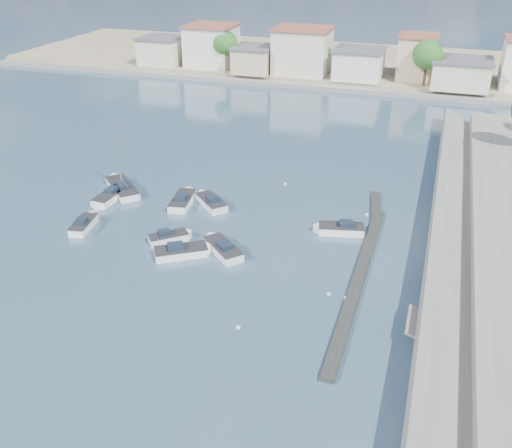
{
  "coord_description": "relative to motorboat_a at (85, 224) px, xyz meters",
  "views": [
    {
      "loc": [
        11.44,
        -31.21,
        26.54
      ],
      "look_at": [
        -3.6,
        14.33,
        1.4
      ],
      "focal_mm": 40.0,
      "sensor_mm": 36.0,
      "label": 1
    }
  ],
  "objects": [
    {
      "name": "far_town",
      "position": [
        31.01,
        66.12,
        4.56
      ],
      "size": [
        113.01,
        12.8,
        8.35
      ],
      "color": "beige",
      "rests_on": "far_shore_land"
    },
    {
      "name": "motorboat_b",
      "position": [
        9.3,
        0.17,
        -0.0
      ],
      "size": [
        3.71,
        3.53,
        1.48
      ],
      "color": "white",
      "rests_on": "ground"
    },
    {
      "name": "breakwater",
      "position": [
        27.2,
        1.88,
        -0.21
      ],
      "size": [
        2.0,
        31.02,
        0.35
      ],
      "color": "black",
      "rests_on": "ground"
    },
    {
      "name": "motorboat_a",
      "position": [
        0.0,
        0.0,
        0.0
      ],
      "size": [
        2.23,
        4.48,
        1.48
      ],
      "color": "white",
      "rests_on": "ground"
    },
    {
      "name": "ground",
      "position": [
        20.3,
        29.2,
        -0.38
      ],
      "size": [
        400.0,
        400.0,
        0.0
      ],
      "primitive_type": "plane",
      "color": "#325064",
      "rests_on": "ground"
    },
    {
      "name": "motorboat_c",
      "position": [
        14.61,
        -0.12,
        0.0
      ],
      "size": [
        4.76,
        4.53,
        1.48
      ],
      "color": "white",
      "rests_on": "ground"
    },
    {
      "name": "motorboat_d",
      "position": [
        24.06,
        6.85,
        -0.0
      ],
      "size": [
        4.99,
        2.76,
        1.48
      ],
      "color": "white",
      "rests_on": "ground"
    },
    {
      "name": "motorboat_h",
      "position": [
        11.58,
        -1.82,
        -0.0
      ],
      "size": [
        4.96,
        4.14,
        1.48
      ],
      "color": "white",
      "rests_on": "ground"
    },
    {
      "name": "motorboat_g",
      "position": [
        -1.03,
        6.16,
        0.0
      ],
      "size": [
        2.0,
        5.22,
        1.48
      ],
      "color": "white",
      "rests_on": "ground"
    },
    {
      "name": "far_shore_quay",
      "position": [
        20.3,
        60.2,
        0.02
      ],
      "size": [
        160.0,
        2.5,
        0.8
      ],
      "primitive_type": "cube",
      "color": "slate",
      "rests_on": "ground"
    },
    {
      "name": "motorboat_e",
      "position": [
        6.88,
        8.23,
        -0.0
      ],
      "size": [
        2.7,
        5.51,
        1.48
      ],
      "color": "white",
      "rests_on": "ground"
    },
    {
      "name": "motorboat_f",
      "position": [
        9.83,
        8.7,
        -0.0
      ],
      "size": [
        4.57,
        4.46,
        1.48
      ],
      "color": "white",
      "rests_on": "ground"
    },
    {
      "name": "shore_trees",
      "position": [
        28.64,
        57.31,
        5.84
      ],
      "size": [
        74.56,
        38.32,
        7.92
      ],
      "color": "#38281E",
      "rests_on": "ground"
    },
    {
      "name": "far_shore_land",
      "position": [
        20.3,
        81.2,
        0.32
      ],
      "size": [
        160.0,
        40.0,
        1.4
      ],
      "primitive_type": "cube",
      "color": "gray",
      "rests_on": "ground"
    },
    {
      "name": "mooring_buoys",
      "position": [
        24.56,
        4.23,
        -0.33
      ],
      "size": [
        17.7,
        27.06,
        0.37
      ],
      "color": "silver",
      "rests_on": "ground"
    },
    {
      "name": "sailboat",
      "position": [
        -1.13,
        9.09,
        0.03
      ],
      "size": [
        6.17,
        6.05,
        9.0
      ],
      "color": "white",
      "rests_on": "ground"
    },
    {
      "name": "seawall_walkway",
      "position": [
        38.8,
        2.2,
        0.52
      ],
      "size": [
        5.0,
        90.0,
        1.8
      ],
      "primitive_type": "cube",
      "color": "slate",
      "rests_on": "ground"
    }
  ]
}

